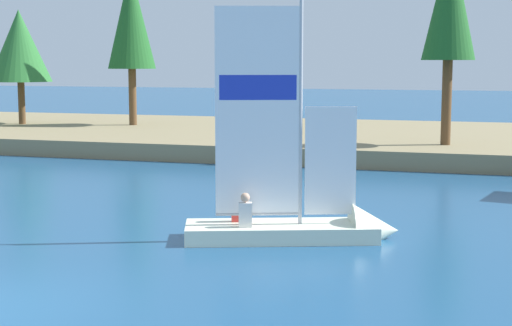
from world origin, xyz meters
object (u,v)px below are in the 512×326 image
Objects in this scene: shoreline_tree_centre at (131,19)px; shoreline_tree_midright at (450,1)px; shoreline_tree_midleft at (20,46)px; sailboat at (316,220)px.

shoreline_tree_midright is (15.72, -5.20, 0.18)m from shoreline_tree_centre.
sailboat is at bearing -43.41° from shoreline_tree_midleft.
sailboat is (-1.85, -14.44, -5.71)m from shoreline_tree_midright.
shoreline_tree_centre is at bearing 105.60° from sailboat.
shoreline_tree_midright is 1.34× the size of sailboat.
shoreline_tree_centre is at bearing 161.69° from shoreline_tree_midright.
sailboat is at bearing -97.30° from shoreline_tree_midright.
shoreline_tree_midright is at bearing -10.76° from shoreline_tree_midleft.
shoreline_tree_midright reaches higher than shoreline_tree_midleft.
shoreline_tree_midright is (21.42, -4.07, 1.49)m from shoreline_tree_midleft.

